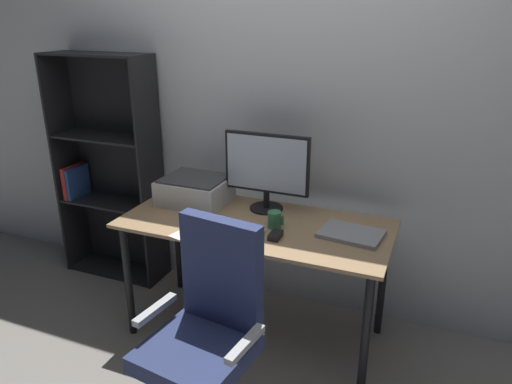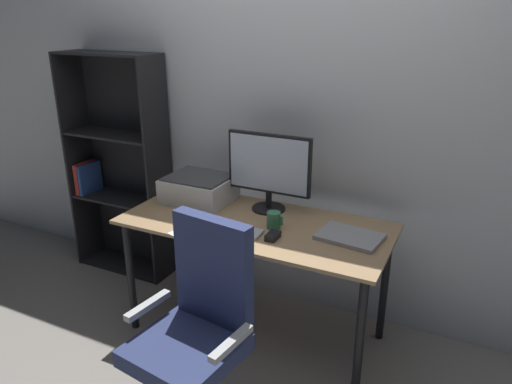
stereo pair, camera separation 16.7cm
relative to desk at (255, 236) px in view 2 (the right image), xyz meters
The scene contains 12 objects.
ground_plane 0.65m from the desk, ahead, with size 12.00×12.00×0.00m, color gray.
back_wall 0.83m from the desk, 90.00° to the left, with size 6.40×0.10×2.60m, color silver.
desk is the anchor object (origin of this frame).
monitor 0.40m from the desk, 93.32° to the left, with size 0.51×0.20×0.46m.
keyboard 0.19m from the desk, 103.63° to the right, with size 0.29×0.11×0.02m, color #B7BABC.
mouse 0.25m from the desk, 40.57° to the right, with size 0.06×0.10×0.03m, color black.
coffee_mug 0.18m from the desk, 11.39° to the right, with size 0.09×0.07×0.09m.
laptop 0.54m from the desk, ahead, with size 0.32×0.23×0.02m, color #99999E.
printer 0.51m from the desk, 162.68° to the left, with size 0.40×0.34×0.16m.
paper_sheet 0.33m from the desk, 134.52° to the right, with size 0.21×0.30×0.00m, color white.
office_chair 0.74m from the desk, 85.63° to the right, with size 0.55×0.54×1.01m.
bookshelf 1.32m from the desk, 164.78° to the left, with size 0.75×0.28×1.60m.
Camera 2 is at (1.08, -2.20, 1.84)m, focal length 33.51 mm.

